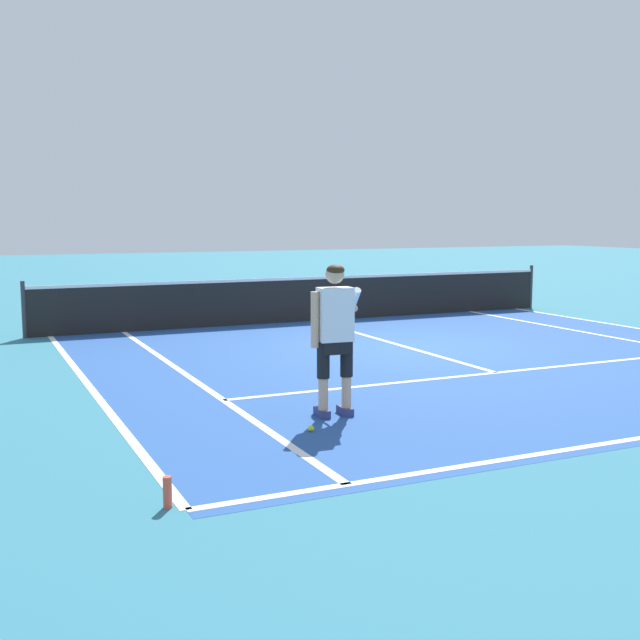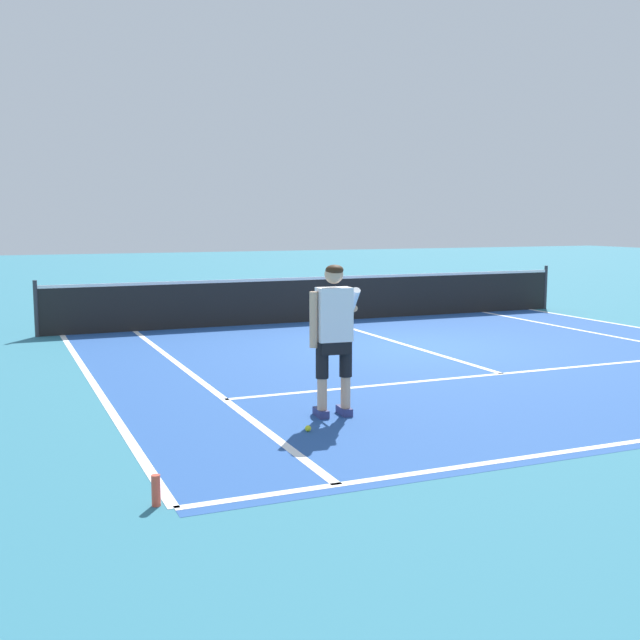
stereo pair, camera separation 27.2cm
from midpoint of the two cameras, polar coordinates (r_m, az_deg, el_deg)
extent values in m
plane|color=teal|center=(13.65, 5.63, -1.96)|extent=(80.00, 80.00, 0.00)
cube|color=#234C93|center=(12.76, 8.03, -2.64)|extent=(10.98, 10.17, 0.00)
cube|color=white|center=(11.54, 12.11, -3.79)|extent=(8.23, 0.10, 0.01)
cube|color=white|center=(14.19, 4.35, -1.57)|extent=(0.10, 6.40, 0.01)
cube|color=white|center=(11.12, -10.16, -4.16)|extent=(0.10, 9.77, 0.01)
cube|color=white|center=(15.36, 21.06, -1.36)|extent=(0.10, 9.77, 0.01)
cube|color=white|center=(10.86, -17.21, -4.65)|extent=(0.10, 9.77, 0.01)
cylinder|color=#333338|center=(15.56, -21.33, 0.71)|extent=(0.08, 0.08, 1.07)
cylinder|color=#333338|center=(20.10, 14.80, 2.37)|extent=(0.08, 0.08, 1.07)
cube|color=black|center=(16.97, -0.89, 1.46)|extent=(11.84, 0.02, 0.91)
cube|color=white|center=(16.93, -0.89, 3.09)|extent=(11.84, 0.03, 0.06)
cube|color=navy|center=(8.82, -0.74, -6.80)|extent=(0.13, 0.29, 0.09)
cube|color=navy|center=(8.92, 0.96, -6.65)|extent=(0.13, 0.29, 0.09)
cylinder|color=tan|center=(8.74, -0.66, -5.43)|extent=(0.11, 0.11, 0.36)
cylinder|color=black|center=(8.66, -0.66, -2.95)|extent=(0.14, 0.14, 0.41)
cylinder|color=tan|center=(8.83, 1.06, -5.29)|extent=(0.11, 0.11, 0.36)
cylinder|color=black|center=(8.76, 1.06, -2.83)|extent=(0.14, 0.14, 0.41)
cube|color=black|center=(8.68, 0.21, -1.82)|extent=(0.35, 0.22, 0.20)
cube|color=white|center=(8.63, 0.21, 0.41)|extent=(0.40, 0.25, 0.60)
cylinder|color=tan|center=(8.55, -1.30, 0.01)|extent=(0.09, 0.09, 0.62)
cylinder|color=white|center=(8.79, 1.62, 1.52)|extent=(0.11, 0.27, 0.29)
cylinder|color=tan|center=(9.02, 1.35, 0.77)|extent=(0.10, 0.30, 0.14)
sphere|color=tan|center=(8.60, 0.19, 3.37)|extent=(0.21, 0.21, 0.21)
ellipsoid|color=#382314|center=(8.57, 0.23, 3.69)|extent=(0.21, 0.21, 0.12)
cylinder|color=#232326|center=(9.23, 0.93, 0.74)|extent=(0.05, 0.20, 0.03)
cylinder|color=black|center=(9.37, 0.59, 0.84)|extent=(0.03, 0.10, 0.02)
torus|color=black|center=(9.54, 0.19, 0.96)|extent=(0.05, 0.30, 0.30)
cylinder|color=silver|center=(9.54, 0.19, 0.96)|extent=(0.02, 0.25, 0.25)
sphere|color=#CCE02D|center=(8.23, -1.63, -7.95)|extent=(0.07, 0.07, 0.07)
cylinder|color=#E04C38|center=(6.27, -12.35, -12.21)|extent=(0.07, 0.07, 0.25)
camera|label=1|loc=(0.14, -90.87, -0.11)|focal=43.74mm
camera|label=2|loc=(0.14, 89.13, 0.11)|focal=43.74mm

